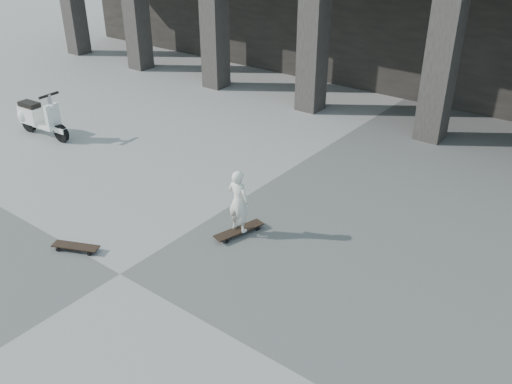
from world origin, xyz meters
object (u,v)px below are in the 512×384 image
Objects in this scene: skateboard_spare at (76,247)px; scooter at (35,117)px; longboard at (239,230)px; child at (239,201)px.

scooter reaches higher than skateboard_spare.
scooter is at bearing 101.08° from longboard.
skateboard_spare is 2.90m from child.
child is at bearing -9.03° from scooter.
longboard and skateboard_spare have the same top height.
child reaches higher than longboard.
scooter is (-7.10, 0.54, 0.40)m from longboard.
longboard is at bearing -91.10° from child.
scooter is (-7.10, 0.54, -0.21)m from child.
skateboard_spare is at bearing 153.43° from longboard.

